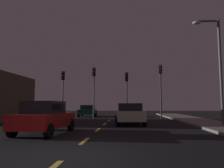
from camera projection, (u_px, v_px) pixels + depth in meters
name	position (u px, v px, depth m)	size (l,w,h in m)	color
ground_plane	(99.00, 129.00, 12.76)	(80.00, 80.00, 0.00)	black
lane_stripe_second	(84.00, 141.00, 8.39)	(0.16, 1.60, 0.01)	#EACC4C
lane_stripe_third	(98.00, 130.00, 12.17)	(0.16, 1.60, 0.01)	#EACC4C
lane_stripe_fourth	(105.00, 124.00, 15.94)	(0.16, 1.60, 0.01)	#EACC4C
lane_stripe_fifth	(109.00, 120.00, 19.71)	(0.16, 1.60, 0.01)	#EACC4C
traffic_signal_far_left	(63.00, 85.00, 22.51)	(0.32, 0.38, 4.92)	#4C4C51
traffic_signal_center_left	(94.00, 83.00, 22.30)	(0.32, 0.38, 5.29)	#4C4C51
traffic_signal_center_right	(127.00, 86.00, 22.03)	(0.32, 0.38, 4.73)	#2D2D30
traffic_signal_far_right	(161.00, 81.00, 21.83)	(0.32, 0.38, 5.49)	#2D2D30
car_stopped_ahead	(129.00, 114.00, 15.62)	(2.23, 4.17, 1.52)	beige
car_adjacent_lane	(45.00, 117.00, 10.61)	(2.09, 4.12, 1.59)	#B21919
car_oncoming_far	(88.00, 111.00, 26.09)	(2.20, 4.14, 1.39)	#0F4C2D
street_lamp_right	(216.00, 61.00, 14.13)	(1.78, 0.36, 7.12)	#4C4C51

